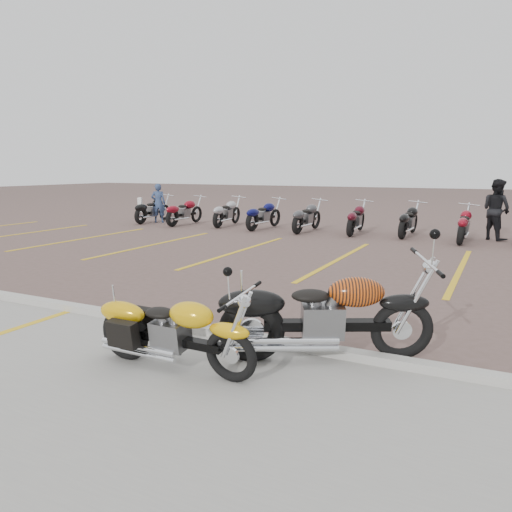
{
  "coord_description": "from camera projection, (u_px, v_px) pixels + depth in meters",
  "views": [
    {
      "loc": [
        3.47,
        -7.28,
        2.15
      ],
      "look_at": [
        -0.07,
        -0.2,
        0.75
      ],
      "focal_mm": 35.0,
      "sensor_mm": 36.0,
      "label": 1
    }
  ],
  "objects": [
    {
      "name": "ground",
      "position": [
        265.0,
        299.0,
        8.31
      ],
      "size": [
        100.0,
        100.0,
        0.0
      ],
      "primitive_type": "plane",
      "color": "brown",
      "rests_on": "ground"
    },
    {
      "name": "concrete_apron",
      "position": [
        43.0,
        417.0,
        4.35
      ],
      "size": [
        60.0,
        5.0,
        0.01
      ],
      "primitive_type": "cube",
      "color": "#9E9B93",
      "rests_on": "ground"
    },
    {
      "name": "curb",
      "position": [
        200.0,
        330.0,
        6.54
      ],
      "size": [
        60.0,
        0.18,
        0.12
      ],
      "primitive_type": "cube",
      "color": "#ADAAA3",
      "rests_on": "ground"
    },
    {
      "name": "parking_stripes",
      "position": [
        338.0,
        260.0,
        11.83
      ],
      "size": [
        38.0,
        5.5,
        0.01
      ],
      "primitive_type": null,
      "color": "gold",
      "rests_on": "ground"
    },
    {
      "name": "yellow_cruiser",
      "position": [
        172.0,
        334.0,
        5.33
      ],
      "size": [
        1.97,
        0.29,
        0.81
      ],
      "rotation": [
        0.12,
        0.0,
        -0.01
      ],
      "color": "black",
      "rests_on": "ground"
    },
    {
      "name": "flame_cruiser",
      "position": [
        321.0,
        319.0,
        5.56
      ],
      "size": [
        2.2,
        1.23,
        0.99
      ],
      "rotation": [
        0.11,
        0.0,
        0.47
      ],
      "color": "black",
      "rests_on": "ground"
    },
    {
      "name": "person_a",
      "position": [
        158.0,
        203.0,
        19.83
      ],
      "size": [
        0.67,
        0.6,
        1.55
      ],
      "primitive_type": "imported",
      "rotation": [
        0.0,
        0.0,
        3.64
      ],
      "color": "navy",
      "rests_on": "ground"
    },
    {
      "name": "person_b",
      "position": [
        496.0,
        210.0,
        14.98
      ],
      "size": [
        1.13,
        1.11,
        1.83
      ],
      "primitive_type": "imported",
      "rotation": [
        0.0,
        0.0,
        2.43
      ],
      "color": "black",
      "rests_on": "ground"
    },
    {
      "name": "bollard",
      "position": [
        140.0,
        210.0,
        19.77
      ],
      "size": [
        0.19,
        0.19,
        1.0
      ],
      "primitive_type": "cube",
      "rotation": [
        0.0,
        0.0,
        0.36
      ],
      "color": "white",
      "rests_on": "ground"
    },
    {
      "name": "bg_bike_row",
      "position": [
        380.0,
        219.0,
        15.98
      ],
      "size": [
        18.81,
        2.0,
        1.1
      ],
      "color": "black",
      "rests_on": "ground"
    }
  ]
}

